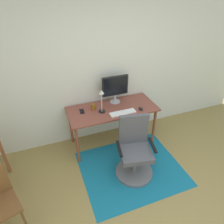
{
  "coord_description": "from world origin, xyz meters",
  "views": [
    {
      "loc": [
        -1.06,
        -0.95,
        2.58
      ],
      "look_at": [
        -0.11,
        1.55,
        0.84
      ],
      "focal_mm": 33.04,
      "sensor_mm": 36.0,
      "label": 1
    }
  ],
  "objects_px": {
    "monitor": "(115,87)",
    "coffee_cup": "(93,107)",
    "office_chair": "(134,154)",
    "desk_lamp": "(102,98)",
    "computer_mouse": "(141,109)",
    "cell_phone": "(82,111)",
    "desk": "(112,112)",
    "keyboard": "(123,113)"
  },
  "relations": [
    {
      "from": "monitor",
      "to": "keyboard",
      "type": "xyz_separation_m",
      "value": [
        -0.02,
        -0.39,
        -0.28
      ]
    },
    {
      "from": "desk",
      "to": "monitor",
      "type": "xyz_separation_m",
      "value": [
        0.12,
        0.19,
        0.36
      ]
    },
    {
      "from": "desk_lamp",
      "to": "monitor",
      "type": "bearing_deg",
      "value": 35.43
    },
    {
      "from": "keyboard",
      "to": "office_chair",
      "type": "bearing_deg",
      "value": -94.12
    },
    {
      "from": "monitor",
      "to": "cell_phone",
      "type": "height_order",
      "value": "monitor"
    },
    {
      "from": "desk_lamp",
      "to": "coffee_cup",
      "type": "bearing_deg",
      "value": 131.63
    },
    {
      "from": "office_chair",
      "to": "desk_lamp",
      "type": "bearing_deg",
      "value": 121.65
    },
    {
      "from": "monitor",
      "to": "computer_mouse",
      "type": "xyz_separation_m",
      "value": [
        0.31,
        -0.39,
        -0.27
      ]
    },
    {
      "from": "desk",
      "to": "cell_phone",
      "type": "relative_size",
      "value": 10.76
    },
    {
      "from": "computer_mouse",
      "to": "desk_lamp",
      "type": "distance_m",
      "value": 0.69
    },
    {
      "from": "computer_mouse",
      "to": "cell_phone",
      "type": "height_order",
      "value": "computer_mouse"
    },
    {
      "from": "coffee_cup",
      "to": "office_chair",
      "type": "xyz_separation_m",
      "value": [
        0.37,
        -0.85,
        -0.42
      ]
    },
    {
      "from": "desk",
      "to": "desk_lamp",
      "type": "bearing_deg",
      "value": -168.28
    },
    {
      "from": "desk",
      "to": "computer_mouse",
      "type": "relative_size",
      "value": 14.48
    },
    {
      "from": "keyboard",
      "to": "computer_mouse",
      "type": "relative_size",
      "value": 4.13
    },
    {
      "from": "keyboard",
      "to": "cell_phone",
      "type": "relative_size",
      "value": 3.07
    },
    {
      "from": "desk_lamp",
      "to": "office_chair",
      "type": "distance_m",
      "value": 1.0
    },
    {
      "from": "desk",
      "to": "monitor",
      "type": "bearing_deg",
      "value": 56.81
    },
    {
      "from": "desk",
      "to": "keyboard",
      "type": "height_order",
      "value": "keyboard"
    },
    {
      "from": "monitor",
      "to": "coffee_cup",
      "type": "relative_size",
      "value": 4.94
    },
    {
      "from": "desk",
      "to": "computer_mouse",
      "type": "bearing_deg",
      "value": -25.44
    },
    {
      "from": "computer_mouse",
      "to": "desk_lamp",
      "type": "xyz_separation_m",
      "value": [
        -0.63,
        0.16,
        0.24
      ]
    },
    {
      "from": "keyboard",
      "to": "office_chair",
      "type": "xyz_separation_m",
      "value": [
        -0.04,
        -0.57,
        -0.38
      ]
    },
    {
      "from": "computer_mouse",
      "to": "office_chair",
      "type": "bearing_deg",
      "value": -123.07
    },
    {
      "from": "computer_mouse",
      "to": "office_chair",
      "type": "relative_size",
      "value": 0.11
    },
    {
      "from": "desk_lamp",
      "to": "office_chair",
      "type": "xyz_separation_m",
      "value": [
        0.26,
        -0.73,
        -0.63
      ]
    },
    {
      "from": "computer_mouse",
      "to": "cell_phone",
      "type": "bearing_deg",
      "value": 162.85
    },
    {
      "from": "keyboard",
      "to": "monitor",
      "type": "bearing_deg",
      "value": 87.59
    },
    {
      "from": "computer_mouse",
      "to": "desk_lamp",
      "type": "bearing_deg",
      "value": 165.38
    },
    {
      "from": "desk_lamp",
      "to": "office_chair",
      "type": "height_order",
      "value": "desk_lamp"
    },
    {
      "from": "monitor",
      "to": "keyboard",
      "type": "bearing_deg",
      "value": -92.41
    },
    {
      "from": "desk_lamp",
      "to": "office_chair",
      "type": "relative_size",
      "value": 0.41
    },
    {
      "from": "coffee_cup",
      "to": "monitor",
      "type": "bearing_deg",
      "value": 13.47
    },
    {
      "from": "monitor",
      "to": "office_chair",
      "type": "bearing_deg",
      "value": -93.43
    },
    {
      "from": "monitor",
      "to": "keyboard",
      "type": "height_order",
      "value": "monitor"
    },
    {
      "from": "office_chair",
      "to": "coffee_cup",
      "type": "bearing_deg",
      "value": 125.45
    },
    {
      "from": "monitor",
      "to": "coffee_cup",
      "type": "bearing_deg",
      "value": -166.53
    },
    {
      "from": "cell_phone",
      "to": "desk_lamp",
      "type": "height_order",
      "value": "desk_lamp"
    },
    {
      "from": "office_chair",
      "to": "desk",
      "type": "bearing_deg",
      "value": 106.6
    },
    {
      "from": "desk",
      "to": "keyboard",
      "type": "distance_m",
      "value": 0.24
    },
    {
      "from": "office_chair",
      "to": "monitor",
      "type": "bearing_deg",
      "value": 98.35
    },
    {
      "from": "coffee_cup",
      "to": "office_chair",
      "type": "height_order",
      "value": "office_chair"
    }
  ]
}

